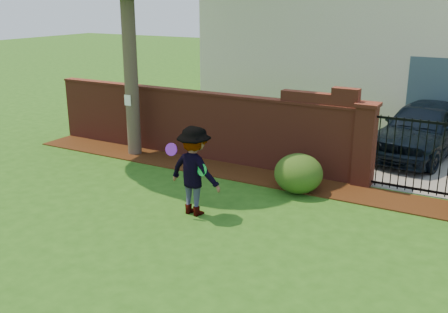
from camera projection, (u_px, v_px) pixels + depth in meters
The scene contains 13 objects.
ground at pixel (172, 229), 9.49m from camera, with size 80.00×80.00×0.01m, color #265615.
mulch_bed at pixel (219, 169), 12.71m from camera, with size 11.10×1.08×0.03m, color #331809.
brick_wall at pixel (196, 123), 13.49m from camera, with size 8.70×0.31×2.16m.
pillar_left at pixel (365, 144), 11.41m from camera, with size 0.50×0.50×1.88m.
iron_gate at pixel (417, 156), 10.92m from camera, with size 1.78×0.03×1.60m.
driveway at pixel (439, 148), 14.50m from camera, with size 3.20×8.00×0.01m, color slate.
house at pixel (391, 24), 18.07m from camera, with size 12.40×6.40×6.30m.
car at pixel (420, 130), 13.50m from camera, with size 1.73×4.30×1.47m, color black.
paper_notice at pixel (128, 100), 13.41m from camera, with size 0.20×0.01×0.28m, color white.
shrub_left at pixel (298, 173), 11.13m from camera, with size 1.05×1.05×0.86m, color #1F4615.
man at pixel (193, 171), 9.87m from camera, with size 1.13×0.65×1.75m, color gray.
frisbee_purple at pixel (171, 149), 9.72m from camera, with size 0.24×0.24×0.02m, color purple.
frisbee_green at pixel (202, 170), 9.64m from camera, with size 0.24×0.24×0.02m, color green.
Camera 1 is at (5.10, -7.09, 4.05)m, focal length 41.53 mm.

